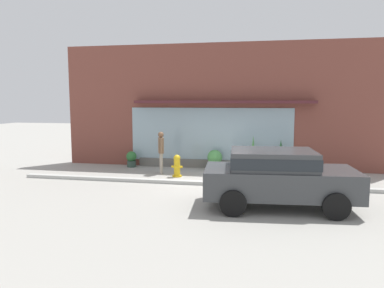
{
  "coord_description": "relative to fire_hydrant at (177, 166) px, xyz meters",
  "views": [
    {
      "loc": [
        1.7,
        -12.38,
        2.89
      ],
      "look_at": [
        -0.96,
        1.2,
        1.24
      ],
      "focal_mm": 34.27,
      "sensor_mm": 36.0,
      "label": 1
    }
  ],
  "objects": [
    {
      "name": "ground_plane",
      "position": [
        1.49,
        -0.95,
        -0.42
      ],
      "size": [
        60.0,
        60.0,
        0.0
      ],
      "primitive_type": "plane",
      "color": "#9E9B93"
    },
    {
      "name": "curb_strip",
      "position": [
        1.49,
        -1.15,
        -0.36
      ],
      "size": [
        14.0,
        0.24,
        0.12
      ],
      "primitive_type": "cube",
      "color": "#B2B2AD",
      "rests_on": "ground_plane"
    },
    {
      "name": "storefront",
      "position": [
        1.48,
        2.24,
        2.16
      ],
      "size": [
        14.0,
        0.81,
        5.27
      ],
      "color": "brown",
      "rests_on": "ground_plane"
    },
    {
      "name": "fire_hydrant",
      "position": [
        0.0,
        0.0,
        0.0
      ],
      "size": [
        0.42,
        0.39,
        0.85
      ],
      "color": "gold",
      "rests_on": "ground_plane"
    },
    {
      "name": "pedestrian_with_handbag",
      "position": [
        -0.77,
        0.5,
        0.55
      ],
      "size": [
        0.33,
        0.66,
        1.66
      ],
      "rotation": [
        0.0,
        0.0,
        1.93
      ],
      "color": "#9E9384",
      "rests_on": "ground_plane"
    },
    {
      "name": "parked_car_dark_gray",
      "position": [
        3.58,
        -3.37,
        0.48
      ],
      "size": [
        4.14,
        2.32,
        1.57
      ],
      "rotation": [
        0.0,
        0.0,
        0.08
      ],
      "color": "#383A3D",
      "rests_on": "ground_plane"
    },
    {
      "name": "potted_plant_window_left",
      "position": [
        -2.42,
        1.62,
        -0.06
      ],
      "size": [
        0.45,
        0.45,
        0.69
      ],
      "color": "#33473D",
      "rests_on": "ground_plane"
    },
    {
      "name": "potted_plant_near_hydrant",
      "position": [
        2.79,
        1.8,
        0.28
      ],
      "size": [
        0.26,
        0.26,
        1.46
      ],
      "color": "#9E6042",
      "rests_on": "ground_plane"
    },
    {
      "name": "potted_plant_low_front",
      "position": [
        4.95,
        1.52,
        0.04
      ],
      "size": [
        0.26,
        0.26,
        0.95
      ],
      "color": "#4C4C51",
      "rests_on": "ground_plane"
    },
    {
      "name": "potted_plant_by_entrance",
      "position": [
        1.24,
        1.59,
        0.03
      ],
      "size": [
        0.62,
        0.62,
        0.85
      ],
      "color": "#4C4C51",
      "rests_on": "ground_plane"
    },
    {
      "name": "potted_plant_window_center",
      "position": [
        3.9,
        1.85,
        0.21
      ],
      "size": [
        0.35,
        0.35,
        1.31
      ],
      "color": "#9E6042",
      "rests_on": "ground_plane"
    }
  ]
}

